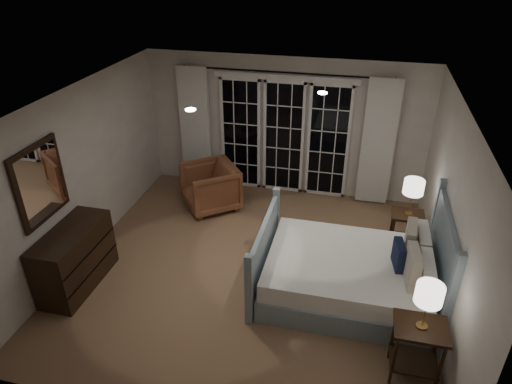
% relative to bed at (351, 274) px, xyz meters
% --- Properties ---
extents(floor, '(5.00, 5.00, 0.00)m').
position_rel_bed_xyz_m(floor, '(-1.41, 0.21, -0.33)').
color(floor, '#846347').
rests_on(floor, ground).
extents(ceiling, '(5.00, 5.00, 0.00)m').
position_rel_bed_xyz_m(ceiling, '(-1.41, 0.21, 2.17)').
color(ceiling, white).
rests_on(ceiling, wall_back).
extents(wall_left, '(0.02, 5.00, 2.50)m').
position_rel_bed_xyz_m(wall_left, '(-3.91, 0.21, 0.92)').
color(wall_left, silver).
rests_on(wall_left, floor).
extents(wall_right, '(0.02, 5.00, 2.50)m').
position_rel_bed_xyz_m(wall_right, '(1.09, 0.21, 0.92)').
color(wall_right, silver).
rests_on(wall_right, floor).
extents(wall_back, '(5.00, 0.02, 2.50)m').
position_rel_bed_xyz_m(wall_back, '(-1.41, 2.71, 0.92)').
color(wall_back, silver).
rests_on(wall_back, floor).
extents(wall_front, '(5.00, 0.02, 2.50)m').
position_rel_bed_xyz_m(wall_front, '(-1.41, -2.29, 0.92)').
color(wall_front, silver).
rests_on(wall_front, floor).
extents(french_doors, '(2.50, 0.04, 2.20)m').
position_rel_bed_xyz_m(french_doors, '(-1.41, 2.67, 0.76)').
color(french_doors, black).
rests_on(french_doors, wall_back).
extents(curtain_rod, '(3.50, 0.03, 0.03)m').
position_rel_bed_xyz_m(curtain_rod, '(-1.41, 2.61, 1.92)').
color(curtain_rod, black).
rests_on(curtain_rod, wall_back).
extents(curtain_left, '(0.55, 0.10, 2.25)m').
position_rel_bed_xyz_m(curtain_left, '(-3.06, 2.59, 0.82)').
color(curtain_left, white).
rests_on(curtain_left, curtain_rod).
extents(curtain_right, '(0.55, 0.10, 2.25)m').
position_rel_bed_xyz_m(curtain_right, '(0.24, 2.59, 0.82)').
color(curtain_right, white).
rests_on(curtain_right, curtain_rod).
extents(downlight_a, '(0.12, 0.12, 0.01)m').
position_rel_bed_xyz_m(downlight_a, '(-0.61, 0.81, 2.16)').
color(downlight_a, white).
rests_on(downlight_a, ceiling).
extents(downlight_b, '(0.12, 0.12, 0.01)m').
position_rel_bed_xyz_m(downlight_b, '(-2.01, -0.19, 2.16)').
color(downlight_b, white).
rests_on(downlight_b, ceiling).
extents(bed, '(2.29, 1.65, 1.34)m').
position_rel_bed_xyz_m(bed, '(0.00, 0.00, 0.00)').
color(bed, gray).
rests_on(bed, floor).
extents(nightstand_left, '(0.55, 0.44, 0.71)m').
position_rel_bed_xyz_m(nightstand_left, '(0.74, -1.17, 0.14)').
color(nightstand_left, black).
rests_on(nightstand_left, floor).
extents(nightstand_right, '(0.47, 0.38, 0.61)m').
position_rel_bed_xyz_m(nightstand_right, '(0.75, 1.25, 0.07)').
color(nightstand_right, black).
rests_on(nightstand_right, floor).
extents(lamp_left, '(0.28, 0.28, 0.54)m').
position_rel_bed_xyz_m(lamp_left, '(0.74, -1.17, 0.81)').
color(lamp_left, '#AD8445').
rests_on(lamp_left, nightstand_left).
extents(lamp_right, '(0.29, 0.29, 0.57)m').
position_rel_bed_xyz_m(lamp_right, '(0.75, 1.25, 0.73)').
color(lamp_right, '#AD8445').
rests_on(lamp_right, nightstand_right).
extents(armchair, '(1.23, 1.22, 0.81)m').
position_rel_bed_xyz_m(armchair, '(-2.52, 1.73, 0.07)').
color(armchair, brown).
rests_on(armchair, floor).
extents(dresser, '(0.52, 1.23, 0.87)m').
position_rel_bed_xyz_m(dresser, '(-3.64, -0.66, 0.10)').
color(dresser, black).
rests_on(dresser, floor).
extents(mirror, '(0.05, 0.85, 1.00)m').
position_rel_bed_xyz_m(mirror, '(-3.88, -0.66, 1.22)').
color(mirror, black).
rests_on(mirror, wall_left).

